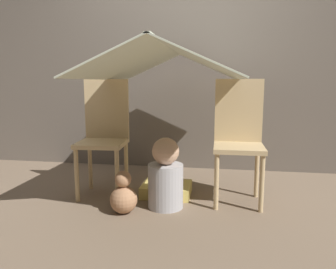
{
  "coord_description": "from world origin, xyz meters",
  "views": [
    {
      "loc": [
        0.42,
        -2.36,
        0.97
      ],
      "look_at": [
        0.0,
        0.23,
        0.55
      ],
      "focal_mm": 35.0,
      "sensor_mm": 36.0,
      "label": 1
    }
  ],
  "objects": [
    {
      "name": "plush_toy",
      "position": [
        -0.28,
        -0.12,
        0.13
      ],
      "size": [
        0.2,
        0.2,
        0.32
      ],
      "color": "tan",
      "rests_on": "ground_plane"
    },
    {
      "name": "chair_left",
      "position": [
        -0.57,
        0.31,
        0.54
      ],
      "size": [
        0.42,
        0.42,
        0.99
      ],
      "rotation": [
        0.0,
        0.0,
        0.07
      ],
      "color": "#D1B27F",
      "rests_on": "ground_plane"
    },
    {
      "name": "ground_plane",
      "position": [
        0.0,
        0.0,
        0.0
      ],
      "size": [
        8.8,
        8.8,
        0.0
      ],
      "primitive_type": "plane",
      "color": "#7A6651"
    },
    {
      "name": "wall_back",
      "position": [
        0.0,
        1.28,
        1.25
      ],
      "size": [
        7.0,
        0.05,
        2.5
      ],
      "color": "#6B6056",
      "rests_on": "ground_plane"
    },
    {
      "name": "sheet_canopy",
      "position": [
        0.0,
        0.23,
        1.12
      ],
      "size": [
        1.13,
        1.5,
        0.26
      ],
      "color": "silver"
    },
    {
      "name": "chair_right",
      "position": [
        0.56,
        0.31,
        0.54
      ],
      "size": [
        0.39,
        0.39,
        0.99
      ],
      "rotation": [
        0.0,
        0.0,
        0.01
      ],
      "color": "#D1B27F",
      "rests_on": "ground_plane"
    },
    {
      "name": "person_front",
      "position": [
        0.01,
        0.05,
        0.24
      ],
      "size": [
        0.27,
        0.27,
        0.55
      ],
      "color": "#B2B2B7",
      "rests_on": "ground_plane"
    },
    {
      "name": "floor_cushion",
      "position": [
        -0.03,
        0.32,
        0.05
      ],
      "size": [
        0.41,
        0.33,
        0.1
      ],
      "color": "#E5CC66",
      "rests_on": "ground_plane"
    }
  ]
}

